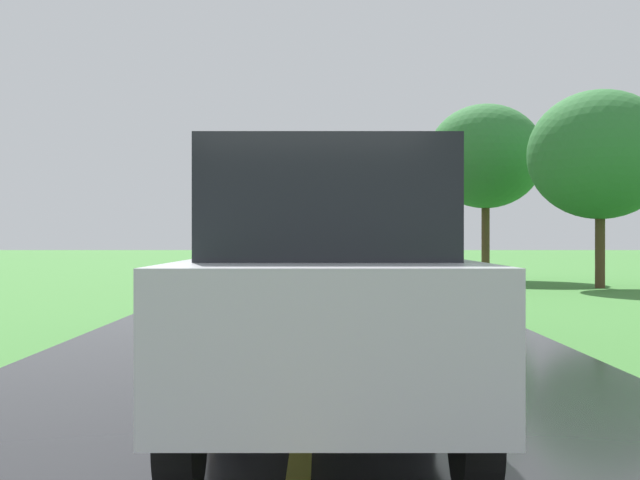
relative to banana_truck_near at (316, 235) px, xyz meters
name	(u,v)px	position (x,y,z in m)	size (l,w,h in m)	color
banana_truck_near	(316,235)	(0.00, 0.00, 0.00)	(2.38, 5.82, 2.80)	#2D2D30
banana_truck_far	(315,237)	(-0.03, 10.74, 0.00)	(2.38, 5.81, 2.80)	#2D2D30
roadside_tree_near_left	(596,155)	(8.00, 11.80, 2.33)	(4.10, 4.10, 5.66)	#4C3823
roadside_tree_mid_right	(482,157)	(5.74, 16.96, 2.78)	(4.01, 4.01, 6.06)	#4C3823
following_car	(323,291)	(0.04, -6.72, -0.40)	(1.74, 4.10, 1.92)	#B7BABF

